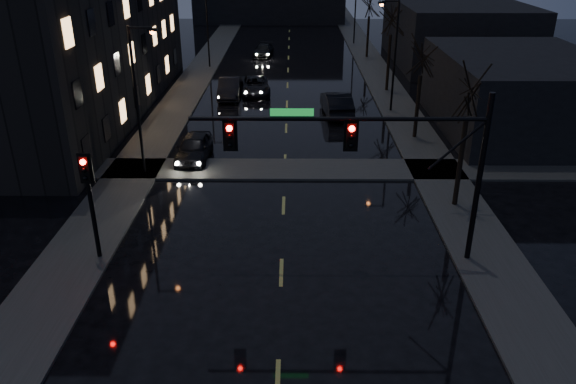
{
  "coord_description": "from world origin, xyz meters",
  "views": [
    {
      "loc": [
        0.41,
        -10.79,
        12.2
      ],
      "look_at": [
        0.26,
        8.65,
        3.2
      ],
      "focal_mm": 35.0,
      "sensor_mm": 36.0,
      "label": 1
    }
  ],
  "objects_px": {
    "oncoming_car_b": "(229,88)",
    "oncoming_car_a": "(194,148)",
    "lead_car": "(337,103)",
    "oncoming_car_c": "(255,85)",
    "oncoming_car_d": "(263,50)"
  },
  "relations": [
    {
      "from": "oncoming_car_d",
      "to": "lead_car",
      "type": "bearing_deg",
      "value": -65.9
    },
    {
      "from": "oncoming_car_a",
      "to": "lead_car",
      "type": "bearing_deg",
      "value": 47.1
    },
    {
      "from": "oncoming_car_a",
      "to": "oncoming_car_c",
      "type": "height_order",
      "value": "oncoming_car_a"
    },
    {
      "from": "oncoming_car_c",
      "to": "lead_car",
      "type": "xyz_separation_m",
      "value": [
        6.34,
        -5.99,
        0.17
      ]
    },
    {
      "from": "oncoming_car_c",
      "to": "lead_car",
      "type": "bearing_deg",
      "value": -49.79
    },
    {
      "from": "oncoming_car_c",
      "to": "oncoming_car_b",
      "type": "bearing_deg",
      "value": -154.03
    },
    {
      "from": "oncoming_car_a",
      "to": "lead_car",
      "type": "relative_size",
      "value": 0.85
    },
    {
      "from": "oncoming_car_c",
      "to": "oncoming_car_a",
      "type": "bearing_deg",
      "value": -106.44
    },
    {
      "from": "lead_car",
      "to": "oncoming_car_d",
      "type": "bearing_deg",
      "value": -78.29
    },
    {
      "from": "oncoming_car_d",
      "to": "oncoming_car_a",
      "type": "bearing_deg",
      "value": -87.34
    },
    {
      "from": "oncoming_car_d",
      "to": "lead_car",
      "type": "xyz_separation_m",
      "value": [
        6.4,
        -21.5,
        0.22
      ]
    },
    {
      "from": "oncoming_car_c",
      "to": "oncoming_car_d",
      "type": "height_order",
      "value": "oncoming_car_c"
    },
    {
      "from": "oncoming_car_b",
      "to": "oncoming_car_a",
      "type": "bearing_deg",
      "value": -94.54
    },
    {
      "from": "oncoming_car_a",
      "to": "oncoming_car_c",
      "type": "distance_m",
      "value": 15.31
    },
    {
      "from": "oncoming_car_b",
      "to": "lead_car",
      "type": "height_order",
      "value": "lead_car"
    }
  ]
}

